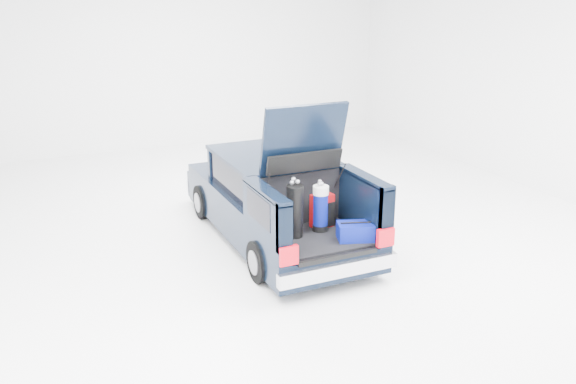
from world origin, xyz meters
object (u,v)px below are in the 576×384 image
car (273,199)px  blue_golf_bag (321,208)px  black_golf_bag (295,211)px  red_suitcase (322,211)px  blue_duffel (355,231)px

car → blue_golf_bag: size_ratio=5.97×
black_golf_bag → red_suitcase: bearing=35.0°
red_suitcase → blue_golf_bag: blue_golf_bag is taller
car → blue_duffel: 1.96m
blue_golf_bag → blue_duffel: (0.30, -0.51, -0.23)m
blue_golf_bag → blue_duffel: 0.64m
red_suitcase → car: bearing=92.5°
car → black_golf_bag: 1.52m
black_golf_bag → blue_duffel: (0.75, -0.44, -0.27)m
car → black_golf_bag: bearing=-100.8°
red_suitcase → blue_duffel: 0.68m
car → black_golf_bag: (-0.28, -1.46, 0.32)m
blue_golf_bag → blue_duffel: size_ratio=1.34×
car → red_suitcase: size_ratio=8.75×
blue_duffel → blue_golf_bag: bearing=139.0°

